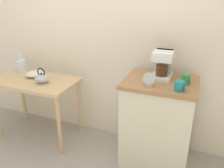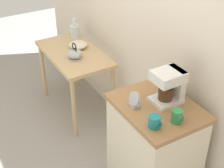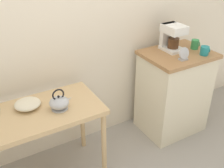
{
  "view_description": "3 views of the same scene",
  "coord_description": "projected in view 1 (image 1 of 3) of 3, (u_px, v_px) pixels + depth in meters",
  "views": [
    {
      "loc": [
        1.05,
        -1.99,
        1.7
      ],
      "look_at": [
        0.28,
        0.0,
        0.82
      ],
      "focal_mm": 37.11,
      "sensor_mm": 36.0,
      "label": 1
    },
    {
      "loc": [
        2.3,
        -1.28,
        2.38
      ],
      "look_at": [
        0.28,
        -0.09,
        0.88
      ],
      "focal_mm": 53.76,
      "sensor_mm": 36.0,
      "label": 2
    },
    {
      "loc": [
        -1.04,
        -1.79,
        1.94
      ],
      "look_at": [
        -0.06,
        -0.07,
        0.83
      ],
      "focal_mm": 42.98,
      "sensor_mm": 36.0,
      "label": 3
    }
  ],
  "objects": [
    {
      "name": "teakettle",
      "position": [
        42.0,
        78.0,
        2.54
      ],
      "size": [
        0.19,
        0.15,
        0.18
      ],
      "color": "#B2B5BA",
      "rests_on": "wooden_table"
    },
    {
      "name": "coffee_maker",
      "position": [
        163.0,
        63.0,
        2.17
      ],
      "size": [
        0.18,
        0.22,
        0.26
      ],
      "color": "white",
      "rests_on": "kitchen_counter"
    },
    {
      "name": "table_clock",
      "position": [
        149.0,
        80.0,
        2.01
      ],
      "size": [
        0.11,
        0.05,
        0.12
      ],
      "color": "#B2B5BA",
      "rests_on": "kitchen_counter"
    },
    {
      "name": "back_wall",
      "position": [
        110.0,
        19.0,
        2.49
      ],
      "size": [
        4.4,
        0.1,
        2.8
      ],
      "primitive_type": "cube",
      "color": "beige",
      "rests_on": "ground_plane"
    },
    {
      "name": "bowl_stoneware",
      "position": [
        34.0,
        74.0,
        2.74
      ],
      "size": [
        0.2,
        0.2,
        0.06
      ],
      "color": "beige",
      "rests_on": "wooden_table"
    },
    {
      "name": "wooden_table",
      "position": [
        36.0,
        88.0,
        2.69
      ],
      "size": [
        0.96,
        0.54,
        0.73
      ],
      "color": "tan",
      "rests_on": "ground_plane"
    },
    {
      "name": "mug_tall_green",
      "position": [
        186.0,
        79.0,
        2.04
      ],
      "size": [
        0.08,
        0.07,
        0.1
      ],
      "color": "#338C4C",
      "rests_on": "kitchen_counter"
    },
    {
      "name": "mug_dark_teal",
      "position": [
        180.0,
        86.0,
        1.91
      ],
      "size": [
        0.09,
        0.08,
        0.09
      ],
      "color": "teal",
      "rests_on": "kitchen_counter"
    },
    {
      "name": "glass_carafe_vase",
      "position": [
        22.0,
        66.0,
        2.88
      ],
      "size": [
        0.11,
        0.11,
        0.23
      ],
      "color": "silver",
      "rests_on": "wooden_table"
    },
    {
      "name": "kitchen_counter",
      "position": [
        157.0,
        123.0,
        2.31
      ],
      "size": [
        0.68,
        0.53,
        0.91
      ],
      "color": "beige",
      "rests_on": "ground_plane"
    },
    {
      "name": "ground_plane",
      "position": [
        90.0,
        145.0,
        2.72
      ],
      "size": [
        8.0,
        8.0,
        0.0
      ],
      "primitive_type": "plane",
      "color": "gray"
    }
  ]
}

